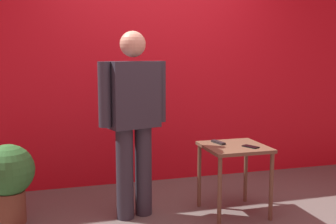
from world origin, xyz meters
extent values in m
cube|color=red|center=(0.00, 1.54, 1.35)|extent=(6.07, 0.12, 2.70)
cylinder|color=#2D2D38|center=(-0.57, 0.49, 0.40)|extent=(0.19, 0.19, 0.81)
cylinder|color=#2D2D38|center=(-0.40, 0.54, 0.40)|extent=(0.19, 0.19, 0.81)
cube|color=#2D2D38|center=(-0.48, 0.52, 1.09)|extent=(0.48, 0.33, 0.57)
cube|color=red|center=(-0.52, 0.63, 1.12)|extent=(0.12, 0.05, 0.48)
cube|color=#384C99|center=(-0.52, 0.63, 1.10)|extent=(0.04, 0.02, 0.43)
cylinder|color=#2D2D38|center=(-0.74, 0.44, 1.11)|extent=(0.13, 0.13, 0.54)
cylinder|color=#2D2D38|center=(-0.23, 0.59, 1.11)|extent=(0.13, 0.13, 0.54)
sphere|color=tan|center=(-0.48, 0.52, 1.52)|extent=(0.22, 0.22, 0.22)
cube|color=brown|center=(0.39, 0.34, 0.62)|extent=(0.54, 0.54, 0.03)
cylinder|color=brown|center=(0.15, 0.09, 0.30)|extent=(0.04, 0.04, 0.60)
cylinder|color=brown|center=(0.64, 0.09, 0.30)|extent=(0.04, 0.04, 0.60)
cylinder|color=brown|center=(0.15, 0.58, 0.30)|extent=(0.04, 0.04, 0.60)
cylinder|color=brown|center=(0.64, 0.58, 0.30)|extent=(0.04, 0.04, 0.60)
cube|color=black|center=(0.50, 0.23, 0.64)|extent=(0.13, 0.16, 0.01)
cube|color=black|center=(0.29, 0.46, 0.64)|extent=(0.08, 0.18, 0.02)
cylinder|color=brown|center=(-1.54, 0.66, 0.14)|extent=(0.26, 0.26, 0.28)
sphere|color=#2D7233|center=(-1.54, 0.66, 0.47)|extent=(0.44, 0.44, 0.44)
camera|label=1|loc=(-1.17, -2.94, 1.43)|focal=43.78mm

